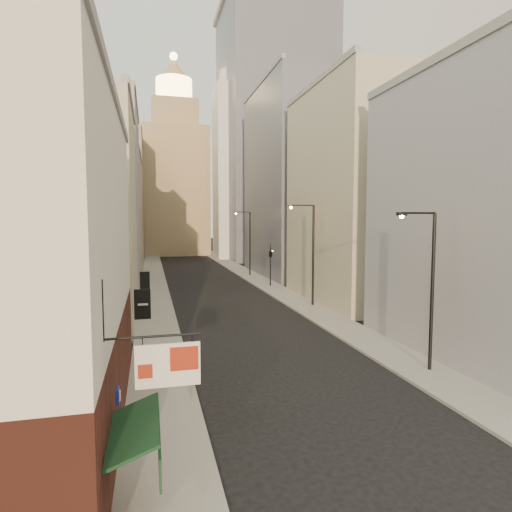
{
  "coord_description": "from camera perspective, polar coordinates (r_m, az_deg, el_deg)",
  "views": [
    {
      "loc": [
        -6.87,
        -7.56,
        7.74
      ],
      "look_at": [
        -0.96,
        16.23,
        5.68
      ],
      "focal_mm": 30.0,
      "sensor_mm": 36.0,
      "label": 1
    }
  ],
  "objects": [
    {
      "name": "streetlamp_far",
      "position": [
        59.08,
        -1.04,
        2.23
      ],
      "size": [
        2.2,
        1.08,
        8.93
      ],
      "rotation": [
        0.0,
        0.0,
        -0.4
      ],
      "color": "black",
      "rests_on": "ground"
    },
    {
      "name": "clock_tower",
      "position": [
        100.23,
        -10.7,
        10.38
      ],
      "size": [
        14.0,
        14.0,
        44.9
      ],
      "color": "#957C56",
      "rests_on": "ground"
    },
    {
      "name": "traffic_light_right",
      "position": [
        49.43,
        1.94,
        0.35
      ],
      "size": [
        0.8,
        0.8,
        5.0
      ],
      "rotation": [
        0.0,
        0.0,
        3.43
      ],
      "color": "black",
      "rests_on": "ground"
    },
    {
      "name": "left_bldg_beige",
      "position": [
        33.95,
        -22.72,
        4.86
      ],
      "size": [
        8.0,
        12.0,
        16.0
      ],
      "primitive_type": "cube",
      "color": "tan",
      "rests_on": "ground"
    },
    {
      "name": "left_bldg_wingrid",
      "position": [
        87.82,
        -17.43,
        7.36
      ],
      "size": [
        8.0,
        20.0,
        24.0
      ],
      "primitive_type": "cube",
      "color": "gray",
      "rests_on": "ground"
    },
    {
      "name": "streetlamp_mid",
      "position": [
        38.34,
        7.29,
        0.96
      ],
      "size": [
        2.36,
        0.68,
        9.11
      ],
      "rotation": [
        0.0,
        0.0,
        -0.21
      ],
      "color": "black",
      "rests_on": "ground"
    },
    {
      "name": "right_bldg_wingrid",
      "position": [
        60.81,
        4.25,
        9.74
      ],
      "size": [
        8.0,
        20.0,
        26.0
      ],
      "primitive_type": "cube",
      "color": "gray",
      "rests_on": "ground"
    },
    {
      "name": "highrise",
      "position": [
        90.89,
        2.31,
        16.16
      ],
      "size": [
        21.0,
        23.0,
        51.2
      ],
      "color": "gray",
      "rests_on": "ground"
    },
    {
      "name": "sidewalk_left",
      "position": [
        63.03,
        -13.52,
        -2.33
      ],
      "size": [
        3.0,
        140.0,
        0.15
      ],
      "primitive_type": "cube",
      "color": "gray",
      "rests_on": "ground"
    },
    {
      "name": "right_bldg_grey",
      "position": [
        27.18,
        30.13,
        4.7
      ],
      "size": [
        8.0,
        16.0,
        16.0
      ],
      "primitive_type": "cube",
      "color": "gray",
      "rests_on": "ground"
    },
    {
      "name": "right_bldg_beige",
      "position": [
        42.1,
        12.83,
        7.75
      ],
      "size": [
        8.0,
        16.0,
        20.0
      ],
      "primitive_type": "cube",
      "color": "tan",
      "rests_on": "ground"
    },
    {
      "name": "sidewalk_right",
      "position": [
        64.43,
        -1.87,
        -2.04
      ],
      "size": [
        3.0,
        140.0,
        0.15
      ],
      "primitive_type": "cube",
      "color": "gray",
      "rests_on": "ground"
    },
    {
      "name": "near_building_left",
      "position": [
        17.15,
        -27.77,
        -1.52
      ],
      "size": [
        8.3,
        23.04,
        12.3
      ],
      "color": "#54241B",
      "rests_on": "ground"
    },
    {
      "name": "left_bldg_tan",
      "position": [
        67.76,
        -18.37,
        5.19
      ],
      "size": [
        8.0,
        18.0,
        17.0
      ],
      "primitive_type": "cube",
      "color": "#957C56",
      "rests_on": "ground"
    },
    {
      "name": "streetlamp_near",
      "position": [
        23.12,
        22.04,
        -3.23
      ],
      "size": [
        2.14,
        0.28,
        8.15
      ],
      "rotation": [
        0.0,
        0.0,
        -0.04
      ],
      "color": "black",
      "rests_on": "ground"
    },
    {
      "name": "white_tower",
      "position": [
        87.89,
        -2.83,
        11.89
      ],
      "size": [
        8.0,
        8.0,
        41.5
      ],
      "color": "silver",
      "rests_on": "ground"
    },
    {
      "name": "left_bldg_grey",
      "position": [
        49.88,
        -20.0,
        7.1
      ],
      "size": [
        8.0,
        16.0,
        20.0
      ],
      "primitive_type": "cube",
      "color": "gray",
      "rests_on": "ground"
    }
  ]
}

